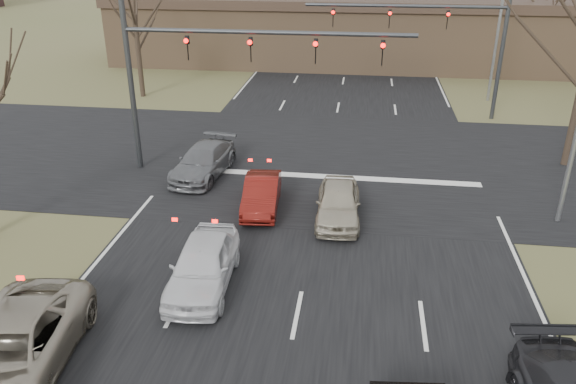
# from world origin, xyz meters

# --- Properties ---
(road_main) EXTENTS (14.00, 300.00, 0.02)m
(road_main) POSITION_xyz_m (0.00, 60.00, 0.01)
(road_main) COLOR black
(road_main) RESTS_ON ground
(road_cross) EXTENTS (200.00, 14.00, 0.02)m
(road_cross) POSITION_xyz_m (0.00, 15.00, 0.01)
(road_cross) COLOR black
(road_cross) RESTS_ON ground
(building) EXTENTS (42.40, 10.40, 5.30)m
(building) POSITION_xyz_m (2.00, 38.00, 2.67)
(building) COLOR #826346
(building) RESTS_ON ground
(mast_arm_near) EXTENTS (12.12, 0.24, 8.00)m
(mast_arm_near) POSITION_xyz_m (-5.23, 13.00, 5.07)
(mast_arm_near) COLOR #383A3D
(mast_arm_near) RESTS_ON ground
(mast_arm_far) EXTENTS (11.12, 0.24, 8.00)m
(mast_arm_far) POSITION_xyz_m (6.18, 23.00, 5.02)
(mast_arm_far) COLOR #383A3D
(mast_arm_far) RESTS_ON ground
(streetlight_right_far) EXTENTS (2.34, 0.25, 10.00)m
(streetlight_right_far) POSITION_xyz_m (9.32, 27.00, 5.59)
(streetlight_right_far) COLOR gray
(streetlight_right_far) RESTS_ON ground
(car_silver_suv) EXTENTS (3.12, 5.73, 1.52)m
(car_silver_suv) POSITION_xyz_m (-6.50, -0.28, 0.76)
(car_silver_suv) COLOR gray
(car_silver_suv) RESTS_ON ground
(car_white_sedan) EXTENTS (1.95, 4.41, 1.48)m
(car_white_sedan) POSITION_xyz_m (-3.00, 4.08, 0.74)
(car_white_sedan) COLOR silver
(car_white_sedan) RESTS_ON ground
(car_grey_ahead) EXTENTS (2.38, 4.77, 1.33)m
(car_grey_ahead) POSITION_xyz_m (-5.34, 12.50, 0.67)
(car_grey_ahead) COLOR slate
(car_grey_ahead) RESTS_ON ground
(car_red_ahead) EXTENTS (1.61, 3.84, 1.23)m
(car_red_ahead) POSITION_xyz_m (-2.20, 9.58, 0.62)
(car_red_ahead) COLOR #61120D
(car_red_ahead) RESTS_ON ground
(car_silver_ahead) EXTENTS (1.73, 4.07, 1.37)m
(car_silver_ahead) POSITION_xyz_m (0.81, 9.06, 0.69)
(car_silver_ahead) COLOR #B1A88F
(car_silver_ahead) RESTS_ON ground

